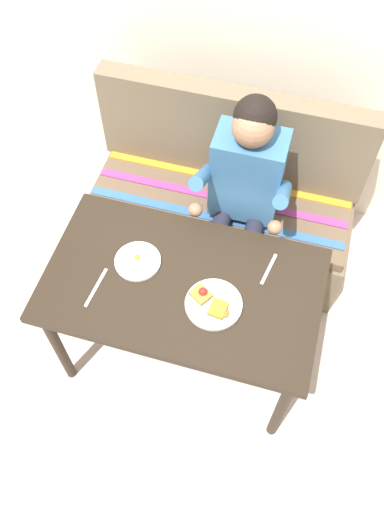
{
  "coord_description": "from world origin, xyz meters",
  "views": [
    {
      "loc": [
        0.36,
        -1.1,
        2.71
      ],
      "look_at": [
        0.0,
        0.15,
        0.72
      ],
      "focal_mm": 37.25,
      "sensor_mm": 36.0,
      "label": 1
    }
  ],
  "objects_px": {
    "table": "(183,292)",
    "person": "(244,187)",
    "plate_eggs": "(138,261)",
    "knife": "(96,287)",
    "plate_breakfast": "(213,304)",
    "fork": "(269,269)",
    "couch": "(222,207)"
  },
  "relations": [
    {
      "from": "person",
      "to": "fork",
      "type": "height_order",
      "value": "person"
    },
    {
      "from": "plate_eggs",
      "to": "fork",
      "type": "height_order",
      "value": "plate_eggs"
    },
    {
      "from": "plate_eggs",
      "to": "knife",
      "type": "xyz_separation_m",
      "value": [
        -0.13,
        -0.17,
        -0.01
      ]
    },
    {
      "from": "couch",
      "to": "person",
      "type": "bearing_deg",
      "value": -52.08
    },
    {
      "from": "couch",
      "to": "plate_breakfast",
      "type": "height_order",
      "value": "couch"
    },
    {
      "from": "couch",
      "to": "person",
      "type": "xyz_separation_m",
      "value": [
        0.14,
        -0.17,
        0.41
      ]
    },
    {
      "from": "table",
      "to": "person",
      "type": "bearing_deg",
      "value": 76.99
    },
    {
      "from": "person",
      "to": "knife",
      "type": "bearing_deg",
      "value": -124.15
    },
    {
      "from": "plate_breakfast",
      "to": "plate_eggs",
      "type": "xyz_separation_m",
      "value": [
        -0.37,
        0.12,
        -0.0
      ]
    },
    {
      "from": "couch",
      "to": "plate_breakfast",
      "type": "distance_m",
      "value": 0.94
    },
    {
      "from": "couch",
      "to": "knife",
      "type": "relative_size",
      "value": 7.2
    },
    {
      "from": "table",
      "to": "person",
      "type": "distance_m",
      "value": 0.61
    },
    {
      "from": "couch",
      "to": "knife",
      "type": "bearing_deg",
      "value": -111.4
    },
    {
      "from": "person",
      "to": "knife",
      "type": "distance_m",
      "value": 0.86
    },
    {
      "from": "couch",
      "to": "person",
      "type": "distance_m",
      "value": 0.47
    },
    {
      "from": "couch",
      "to": "plate_eggs",
      "type": "height_order",
      "value": "couch"
    },
    {
      "from": "person",
      "to": "knife",
      "type": "xyz_separation_m",
      "value": [
        -0.48,
        -0.71,
        -0.01
      ]
    },
    {
      "from": "couch",
      "to": "person",
      "type": "relative_size",
      "value": 1.19
    },
    {
      "from": "table",
      "to": "person",
      "type": "height_order",
      "value": "person"
    },
    {
      "from": "plate_eggs",
      "to": "plate_breakfast",
      "type": "bearing_deg",
      "value": -17.45
    },
    {
      "from": "plate_breakfast",
      "to": "fork",
      "type": "bearing_deg",
      "value": 51.3
    },
    {
      "from": "couch",
      "to": "fork",
      "type": "relative_size",
      "value": 8.47
    },
    {
      "from": "table",
      "to": "knife",
      "type": "relative_size",
      "value": 6.0
    },
    {
      "from": "table",
      "to": "knife",
      "type": "height_order",
      "value": "knife"
    },
    {
      "from": "person",
      "to": "fork",
      "type": "bearing_deg",
      "value": -63.66
    },
    {
      "from": "person",
      "to": "plate_breakfast",
      "type": "xyz_separation_m",
      "value": [
        0.02,
        -0.66,
        0.0
      ]
    },
    {
      "from": "plate_eggs",
      "to": "knife",
      "type": "height_order",
      "value": "plate_eggs"
    },
    {
      "from": "table",
      "to": "plate_eggs",
      "type": "bearing_deg",
      "value": 167.83
    },
    {
      "from": "fork",
      "to": "knife",
      "type": "bearing_deg",
      "value": -146.52
    },
    {
      "from": "knife",
      "to": "plate_breakfast",
      "type": "bearing_deg",
      "value": 11.62
    },
    {
      "from": "table",
      "to": "plate_eggs",
      "type": "height_order",
      "value": "plate_eggs"
    },
    {
      "from": "plate_eggs",
      "to": "person",
      "type": "bearing_deg",
      "value": 56.73
    }
  ]
}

